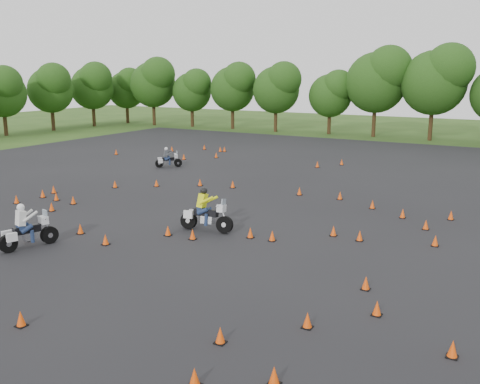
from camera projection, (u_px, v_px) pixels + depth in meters
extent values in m
plane|color=#2D5119|center=(197.00, 235.00, 24.19)|extent=(140.00, 140.00, 0.00)
plane|color=black|center=(258.00, 206.00, 29.29)|extent=(62.00, 62.00, 0.00)
cone|color=#FF500A|center=(224.00, 149.00, 49.14)|extent=(0.26, 0.26, 0.45)
cone|color=#FF500A|center=(184.00, 157.00, 44.75)|extent=(0.26, 0.26, 0.45)
cone|color=#FF500A|center=(56.00, 197.00, 30.53)|extent=(0.26, 0.26, 0.45)
cone|color=#FF500A|center=(220.00, 149.00, 49.08)|extent=(0.26, 0.26, 0.45)
cone|color=#FF500A|center=(360.00, 236.00, 23.26)|extent=(0.26, 0.26, 0.45)
cone|color=#FF500A|center=(116.00, 152.00, 47.36)|extent=(0.26, 0.26, 0.45)
cone|color=#FF500A|center=(16.00, 200.00, 29.86)|extent=(0.26, 0.26, 0.45)
cone|color=#FF500A|center=(435.00, 241.00, 22.57)|extent=(0.26, 0.26, 0.45)
cone|color=#FF500A|center=(307.00, 320.00, 15.37)|extent=(0.26, 0.26, 0.45)
cone|color=#FF500A|center=(204.00, 147.00, 50.45)|extent=(0.26, 0.26, 0.45)
cone|color=#FF500A|center=(426.00, 225.00, 24.93)|extent=(0.26, 0.26, 0.45)
cone|color=#FF500A|center=(333.00, 231.00, 23.96)|extent=(0.26, 0.26, 0.45)
cone|color=#FF500A|center=(115.00, 184.00, 33.90)|extent=(0.26, 0.26, 0.45)
cone|color=#FF500A|center=(193.00, 235.00, 23.45)|extent=(0.26, 0.26, 0.45)
cone|color=#FF500A|center=(451.00, 215.00, 26.57)|extent=(0.26, 0.26, 0.45)
cone|color=#FF500A|center=(54.00, 190.00, 32.37)|extent=(0.26, 0.26, 0.45)
cone|color=#FF500A|center=(80.00, 229.00, 24.27)|extent=(0.26, 0.26, 0.45)
cone|color=#FF500A|center=(195.00, 378.00, 12.50)|extent=(0.26, 0.26, 0.45)
cone|color=#FF500A|center=(28.00, 236.00, 23.27)|extent=(0.26, 0.26, 0.45)
cone|color=#FF500A|center=(43.00, 194.00, 31.26)|extent=(0.26, 0.26, 0.45)
cone|color=#FF500A|center=(220.00, 335.00, 14.49)|extent=(0.26, 0.26, 0.45)
cone|color=#FF500A|center=(366.00, 283.00, 18.06)|extent=(0.26, 0.26, 0.45)
cone|color=#FF500A|center=(21.00, 319.00, 15.46)|extent=(0.26, 0.26, 0.45)
cone|color=#FF500A|center=(168.00, 231.00, 24.00)|extent=(0.26, 0.26, 0.45)
cone|color=#FF500A|center=(377.00, 308.00, 16.15)|extent=(0.26, 0.26, 0.45)
cone|color=#FF500A|center=(250.00, 233.00, 23.68)|extent=(0.26, 0.26, 0.45)
cone|color=#FF500A|center=(156.00, 183.00, 34.26)|extent=(0.26, 0.26, 0.45)
cone|color=#FF500A|center=(317.00, 165.00, 41.05)|extent=(0.26, 0.26, 0.45)
cone|color=#FF500A|center=(342.00, 162.00, 42.14)|extent=(0.26, 0.26, 0.45)
cone|color=#FF500A|center=(52.00, 207.00, 28.21)|extent=(0.26, 0.26, 0.45)
cone|color=#FF500A|center=(105.00, 240.00, 22.74)|extent=(0.26, 0.26, 0.45)
cone|color=#FF500A|center=(73.00, 200.00, 29.71)|extent=(0.26, 0.26, 0.45)
cone|color=#FF500A|center=(172.00, 149.00, 49.33)|extent=(0.26, 0.26, 0.45)
cone|color=#FF500A|center=(216.00, 155.00, 45.60)|extent=(0.26, 0.26, 0.45)
cone|color=#FF500A|center=(453.00, 349.00, 13.77)|extent=(0.26, 0.26, 0.45)
cone|color=#FF500A|center=(340.00, 196.00, 30.79)|extent=(0.26, 0.26, 0.45)
cone|color=#FF500A|center=(272.00, 236.00, 23.25)|extent=(0.26, 0.26, 0.45)
cone|color=#FF500A|center=(299.00, 191.00, 31.88)|extent=(0.26, 0.26, 0.45)
cone|color=#FF500A|center=(372.00, 205.00, 28.72)|extent=(0.26, 0.26, 0.45)
cone|color=#FF500A|center=(200.00, 182.00, 34.44)|extent=(0.26, 0.26, 0.45)
cone|color=#FF500A|center=(403.00, 214.00, 26.90)|extent=(0.26, 0.26, 0.45)
cone|color=#FF500A|center=(233.00, 184.00, 33.85)|extent=(0.26, 0.26, 0.45)
cone|color=#FF500A|center=(274.00, 376.00, 12.56)|extent=(0.26, 0.26, 0.45)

